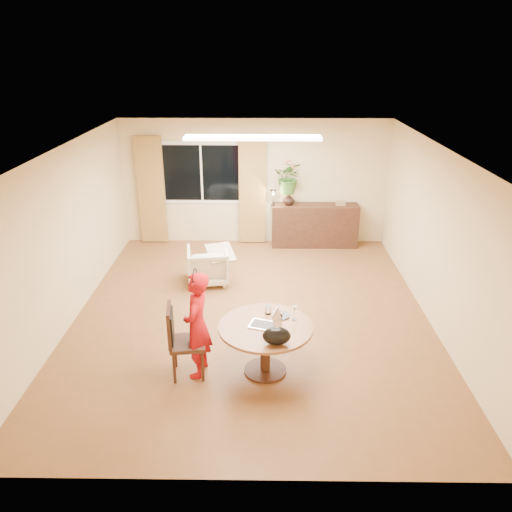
{
  "coord_description": "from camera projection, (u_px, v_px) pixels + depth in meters",
  "views": [
    {
      "loc": [
        0.16,
        -6.89,
        3.93
      ],
      "look_at": [
        0.07,
        -0.2,
        1.1
      ],
      "focal_mm": 35.0,
      "sensor_mm": 36.0,
      "label": 1
    }
  ],
  "objects": [
    {
      "name": "handbag",
      "position": [
        277.0,
        336.0,
        5.83
      ],
      "size": [
        0.34,
        0.21,
        0.22
      ],
      "primitive_type": null,
      "rotation": [
        0.0,
        0.0,
        0.03
      ],
      "color": "black",
      "rests_on": "dining_table"
    },
    {
      "name": "laptop",
      "position": [
        264.0,
        317.0,
        6.21
      ],
      "size": [
        0.43,
        0.35,
        0.25
      ],
      "primitive_type": null,
      "rotation": [
        0.0,
        0.0,
        -0.31
      ],
      "color": "#B7B7BC",
      "rests_on": "dining_table"
    },
    {
      "name": "vase",
      "position": [
        289.0,
        199.0,
        10.25
      ],
      "size": [
        0.24,
        0.24,
        0.25
      ],
      "primitive_type": "imported",
      "rotation": [
        0.0,
        0.0,
        -0.01
      ],
      "color": "black",
      "rests_on": "sideboard"
    },
    {
      "name": "ceiling_panel",
      "position": [
        253.0,
        138.0,
        7.98
      ],
      "size": [
        2.2,
        0.35,
        0.05
      ],
      "primitive_type": "cube",
      "color": "white",
      "rests_on": "ceiling"
    },
    {
      "name": "pot_lid",
      "position": [
        282.0,
        315.0,
        6.47
      ],
      "size": [
        0.25,
        0.25,
        0.04
      ],
      "primitive_type": null,
      "rotation": [
        0.0,
        0.0,
        -0.17
      ],
      "color": "white",
      "rests_on": "dining_table"
    },
    {
      "name": "throw",
      "position": [
        220.0,
        249.0,
        8.67
      ],
      "size": [
        0.6,
        0.67,
        0.03
      ],
      "primitive_type": null,
      "rotation": [
        0.0,
        0.0,
        0.33
      ],
      "color": "beige",
      "rests_on": "armchair"
    },
    {
      "name": "armchair",
      "position": [
        208.0,
        265.0,
        8.85
      ],
      "size": [
        0.8,
        0.81,
        0.66
      ],
      "primitive_type": "imported",
      "rotation": [
        0.0,
        0.0,
        3.29
      ],
      "color": "#C5B09C",
      "rests_on": "floor"
    },
    {
      "name": "sideboard",
      "position": [
        315.0,
        225.0,
        10.46
      ],
      "size": [
        1.78,
        0.44,
        0.89
      ],
      "primitive_type": "cube",
      "color": "black",
      "rests_on": "floor"
    },
    {
      "name": "desk_lamp",
      "position": [
        273.0,
        197.0,
        10.19
      ],
      "size": [
        0.16,
        0.16,
        0.34
      ],
      "primitive_type": null,
      "rotation": [
        0.0,
        0.0,
        0.12
      ],
      "color": "black",
      "rests_on": "sideboard"
    },
    {
      "name": "wine_glass",
      "position": [
        294.0,
        313.0,
        6.36
      ],
      "size": [
        0.08,
        0.08,
        0.2
      ],
      "primitive_type": null,
      "rotation": [
        0.0,
        0.0,
        0.2
      ],
      "color": "white",
      "rests_on": "dining_table"
    },
    {
      "name": "child",
      "position": [
        197.0,
        325.0,
        6.23
      ],
      "size": [
        0.56,
        0.41,
        1.42
      ],
      "primitive_type": "imported",
      "rotation": [
        0.0,
        0.0,
        -1.72
      ],
      "color": "red",
      "rests_on": "floor"
    },
    {
      "name": "curtain_right",
      "position": [
        252.0,
        191.0,
        10.34
      ],
      "size": [
        0.55,
        0.08,
        2.25
      ],
      "primitive_type": "cube",
      "color": "olive",
      "rests_on": "wall_back"
    },
    {
      "name": "wall_left",
      "position": [
        66.0,
        237.0,
        7.41
      ],
      "size": [
        0.0,
        6.5,
        6.5
      ],
      "primitive_type": "plane",
      "rotation": [
        1.57,
        0.0,
        1.57
      ],
      "color": "#D4B98A",
      "rests_on": "floor"
    },
    {
      "name": "wall_right",
      "position": [
        438.0,
        239.0,
        7.34
      ],
      "size": [
        0.0,
        6.5,
        6.5
      ],
      "primitive_type": "plane",
      "rotation": [
        1.57,
        0.0,
        -1.57
      ],
      "color": "#D4B98A",
      "rests_on": "floor"
    },
    {
      "name": "tumbler",
      "position": [
        268.0,
        310.0,
        6.52
      ],
      "size": [
        0.09,
        0.09,
        0.12
      ],
      "primitive_type": null,
      "rotation": [
        0.0,
        0.0,
        -0.17
      ],
      "color": "white",
      "rests_on": "dining_table"
    },
    {
      "name": "ceiling",
      "position": [
        251.0,
        150.0,
        6.87
      ],
      "size": [
        6.5,
        6.5,
        0.0
      ],
      "primitive_type": "plane",
      "rotation": [
        3.14,
        0.0,
        0.0
      ],
      "color": "white",
      "rests_on": "wall_back"
    },
    {
      "name": "book_stack",
      "position": [
        341.0,
        203.0,
        10.27
      ],
      "size": [
        0.22,
        0.18,
        0.08
      ],
      "primitive_type": null,
      "rotation": [
        0.0,
        0.0,
        0.18
      ],
      "color": "#886445",
      "rests_on": "sideboard"
    },
    {
      "name": "curtain_left",
      "position": [
        151.0,
        191.0,
        10.37
      ],
      "size": [
        0.55,
        0.08,
        2.25
      ],
      "primitive_type": "cube",
      "color": "olive",
      "rests_on": "wall_back"
    },
    {
      "name": "bouquet",
      "position": [
        289.0,
        177.0,
        10.07
      ],
      "size": [
        0.69,
        0.63,
        0.66
      ],
      "primitive_type": "imported",
      "rotation": [
        0.0,
        0.0,
        -0.21
      ],
      "color": "#2E5B22",
      "rests_on": "vase"
    },
    {
      "name": "window",
      "position": [
        201.0,
        173.0,
        10.28
      ],
      "size": [
        1.7,
        0.03,
        1.3
      ],
      "color": "white",
      "rests_on": "wall_back"
    },
    {
      "name": "floor",
      "position": [
        252.0,
        315.0,
        7.88
      ],
      "size": [
        6.5,
        6.5,
        0.0
      ],
      "primitive_type": "plane",
      "color": "brown",
      "rests_on": "ground"
    },
    {
      "name": "dining_chair",
      "position": [
        188.0,
        341.0,
        6.28
      ],
      "size": [
        0.53,
        0.49,
        0.99
      ],
      "primitive_type": null,
      "rotation": [
        0.0,
        0.0,
        0.13
      ],
      "color": "black",
      "rests_on": "floor"
    },
    {
      "name": "dining_table",
      "position": [
        265.0,
        336.0,
        6.32
      ],
      "size": [
        1.2,
        1.2,
        0.68
      ],
      "color": "brown",
      "rests_on": "floor"
    },
    {
      "name": "wall_back",
      "position": [
        255.0,
        182.0,
        10.37
      ],
      "size": [
        5.5,
        0.0,
        5.5
      ],
      "primitive_type": "plane",
      "rotation": [
        1.57,
        0.0,
        0.0
      ],
      "color": "#D4B98A",
      "rests_on": "floor"
    }
  ]
}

